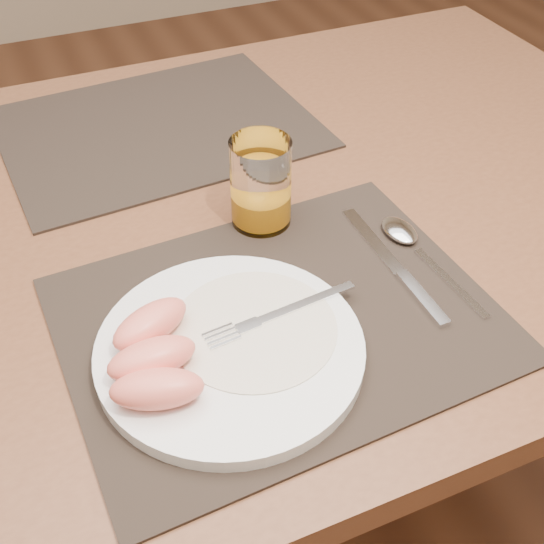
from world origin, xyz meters
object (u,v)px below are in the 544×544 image
(plate, at_px, (230,349))
(spoon, at_px, (407,238))
(knife, at_px, (401,273))
(fork, at_px, (269,318))
(table, at_px, (221,255))
(juice_glass, at_px, (261,187))
(placemat_far, at_px, (158,127))
(placemat_near, at_px, (279,319))

(plate, bearing_deg, spoon, 18.34)
(plate, distance_m, knife, 0.22)
(fork, bearing_deg, plate, -161.84)
(plate, bearing_deg, table, 73.00)
(juice_glass, bearing_deg, placemat_far, 101.37)
(placemat_far, bearing_deg, table, -85.51)
(table, relative_size, plate, 5.19)
(knife, relative_size, juice_glass, 1.97)
(plate, relative_size, juice_glass, 2.41)
(table, bearing_deg, plate, -107.00)
(placemat_near, xyz_separation_m, placemat_far, (-0.01, 0.44, 0.00))
(placemat_near, height_order, placemat_far, same)
(table, relative_size, juice_glass, 12.50)
(spoon, xyz_separation_m, juice_glass, (-0.14, 0.11, 0.04))
(fork, bearing_deg, placemat_near, 35.91)
(fork, distance_m, juice_glass, 0.19)
(plate, relative_size, knife, 1.23)
(table, xyz_separation_m, spoon, (0.18, -0.16, 0.09))
(table, relative_size, placemat_near, 3.11)
(placemat_near, height_order, spoon, spoon)
(placemat_far, height_order, fork, fork)
(fork, bearing_deg, placemat_far, 88.80)
(knife, relative_size, spoon, 1.15)
(placemat_far, bearing_deg, juice_glass, -78.63)
(placemat_near, xyz_separation_m, fork, (-0.02, -0.01, 0.02))
(plate, height_order, knife, plate)
(spoon, bearing_deg, placemat_near, -163.38)
(table, distance_m, juice_glass, 0.15)
(placemat_near, relative_size, plate, 1.67)
(juice_glass, bearing_deg, plate, -120.52)
(placemat_near, distance_m, spoon, 0.20)
(table, bearing_deg, placemat_far, 94.49)
(placemat_near, bearing_deg, placemat_far, 90.94)
(placemat_near, bearing_deg, table, 87.38)
(spoon, bearing_deg, plate, -161.66)
(placemat_near, xyz_separation_m, spoon, (0.19, 0.06, 0.01))
(fork, bearing_deg, spoon, 18.38)
(fork, distance_m, knife, 0.17)
(plate, xyz_separation_m, knife, (0.22, 0.04, -0.01))
(fork, height_order, spoon, fork)
(placemat_near, distance_m, knife, 0.16)
(table, xyz_separation_m, placemat_far, (-0.02, 0.22, 0.09))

